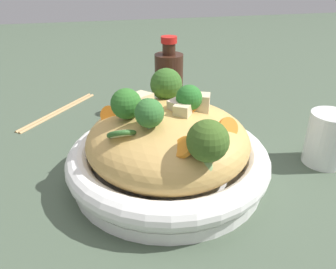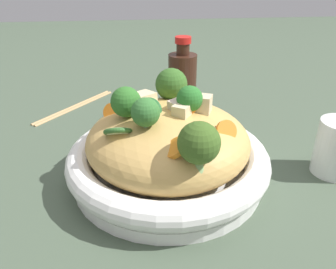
{
  "view_description": "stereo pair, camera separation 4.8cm",
  "coord_description": "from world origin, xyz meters",
  "px_view_note": "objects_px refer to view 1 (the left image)",
  "views": [
    {
      "loc": [
        0.42,
        -0.09,
        0.3
      ],
      "look_at": [
        0.0,
        0.0,
        0.07
      ],
      "focal_mm": 36.06,
      "sensor_mm": 36.0,
      "label": 1
    },
    {
      "loc": [
        0.43,
        -0.05,
        0.3
      ],
      "look_at": [
        0.0,
        0.0,
        0.07
      ],
      "focal_mm": 36.06,
      "sensor_mm": 36.0,
      "label": 2
    }
  ],
  "objects_px": {
    "soy_sauce_bottle": "(169,82)",
    "chopsticks_pair": "(59,110)",
    "serving_bowl": "(168,162)",
    "drinking_glass": "(327,139)"
  },
  "relations": [
    {
      "from": "soy_sauce_bottle",
      "to": "chopsticks_pair",
      "type": "xyz_separation_m",
      "value": [
        -0.05,
        -0.24,
        -0.07
      ]
    },
    {
      "from": "soy_sauce_bottle",
      "to": "chopsticks_pair",
      "type": "distance_m",
      "value": 0.25
    },
    {
      "from": "soy_sauce_bottle",
      "to": "drinking_glass",
      "type": "bearing_deg",
      "value": 38.48
    },
    {
      "from": "serving_bowl",
      "to": "chopsticks_pair",
      "type": "height_order",
      "value": "serving_bowl"
    },
    {
      "from": "serving_bowl",
      "to": "soy_sauce_bottle",
      "type": "relative_size",
      "value": 1.84
    },
    {
      "from": "soy_sauce_bottle",
      "to": "chopsticks_pair",
      "type": "relative_size",
      "value": 0.87
    },
    {
      "from": "serving_bowl",
      "to": "soy_sauce_bottle",
      "type": "height_order",
      "value": "soy_sauce_bottle"
    },
    {
      "from": "serving_bowl",
      "to": "drinking_glass",
      "type": "bearing_deg",
      "value": 87.31
    },
    {
      "from": "chopsticks_pair",
      "to": "drinking_glass",
      "type": "xyz_separation_m",
      "value": [
        0.31,
        0.44,
        0.04
      ]
    },
    {
      "from": "soy_sauce_bottle",
      "to": "chopsticks_pair",
      "type": "height_order",
      "value": "soy_sauce_bottle"
    }
  ]
}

